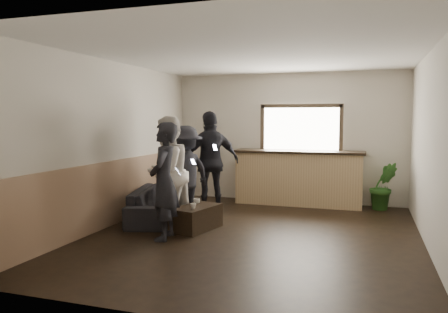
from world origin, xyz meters
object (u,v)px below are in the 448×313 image
(bar_counter, at_px, (298,174))
(cup_a, at_px, (197,201))
(coffee_table, at_px, (196,218))
(person_b, at_px, (167,172))
(person_c, at_px, (185,172))
(person_d, at_px, (211,162))
(person_a, at_px, (164,181))
(potted_plant, at_px, (383,186))
(sofa, at_px, (157,204))
(cup_b, at_px, (193,206))

(bar_counter, xyz_separation_m, cup_a, (-1.34, -2.44, -0.21))
(coffee_table, bearing_deg, cup_a, 108.98)
(person_b, xyz_separation_m, person_c, (-0.00, 0.74, -0.08))
(cup_a, distance_m, person_d, 1.33)
(coffee_table, xyz_separation_m, person_d, (-0.25, 1.40, 0.79))
(bar_counter, bearing_deg, person_a, -114.57)
(bar_counter, relative_size, person_c, 1.59)
(potted_plant, bearing_deg, person_d, -159.60)
(person_d, bearing_deg, person_a, 49.91)
(potted_plant, height_order, person_c, person_c)
(coffee_table, distance_m, cup_a, 0.32)
(sofa, xyz_separation_m, person_c, (0.45, 0.25, 0.57))
(potted_plant, distance_m, person_a, 4.60)
(coffee_table, height_order, person_d, person_d)
(sofa, xyz_separation_m, person_b, (0.45, -0.49, 0.65))
(person_b, distance_m, person_d, 1.43)
(person_a, xyz_separation_m, person_c, (-0.27, 1.41, -0.04))
(cup_b, xyz_separation_m, person_a, (-0.28, -0.47, 0.45))
(person_c, height_order, person_d, person_d)
(sofa, bearing_deg, bar_counter, -61.25)
(coffee_table, relative_size, cup_b, 9.50)
(cup_a, height_order, person_c, person_c)
(coffee_table, distance_m, person_b, 0.89)
(person_a, relative_size, person_c, 1.04)
(cup_a, bearing_deg, sofa, 162.74)
(cup_a, distance_m, person_b, 0.70)
(person_b, bearing_deg, person_a, 31.92)
(cup_b, relative_size, person_a, 0.05)
(sofa, relative_size, person_b, 1.02)
(cup_a, bearing_deg, person_c, 129.66)
(bar_counter, bearing_deg, sofa, -135.94)
(cup_a, xyz_separation_m, person_a, (-0.17, -0.88, 0.45))
(person_b, height_order, person_c, person_b)
(bar_counter, bearing_deg, person_d, -140.79)
(cup_a, distance_m, cup_b, 0.43)
(potted_plant, relative_size, person_c, 0.57)
(cup_b, bearing_deg, coffee_table, 99.11)
(cup_b, xyz_separation_m, person_d, (-0.28, 1.61, 0.55))
(cup_b, distance_m, person_b, 0.76)
(sofa, height_order, person_b, person_b)
(coffee_table, xyz_separation_m, person_c, (-0.51, 0.73, 0.65))
(cup_b, height_order, person_b, person_b)
(person_c, relative_size, person_d, 0.86)
(cup_b, relative_size, person_d, 0.05)
(bar_counter, height_order, person_d, bar_counter)
(bar_counter, xyz_separation_m, coffee_table, (-1.27, -2.64, -0.45))
(potted_plant, xyz_separation_m, person_c, (-3.47, -1.86, 0.37))
(person_a, height_order, person_d, person_d)
(person_d, bearing_deg, coffee_table, 59.74)
(coffee_table, bearing_deg, person_c, 124.75)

